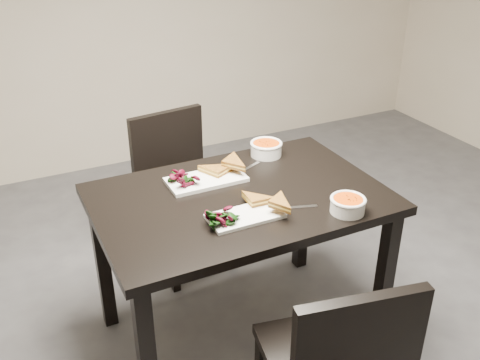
{
  "coord_description": "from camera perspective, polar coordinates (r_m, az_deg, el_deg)",
  "views": [
    {
      "loc": [
        -1.1,
        -1.38,
        1.85
      ],
      "look_at": [
        -0.23,
        0.4,
        0.82
      ],
      "focal_mm": 40.6,
      "sensor_mm": 36.0,
      "label": 1
    }
  ],
  "objects": [
    {
      "name": "plate_far",
      "position": [
        2.37,
        -3.58,
        0.04
      ],
      "size": [
        0.34,
        0.17,
        0.02
      ],
      "primitive_type": "cube",
      "color": "white",
      "rests_on": "table"
    },
    {
      "name": "cutlery_near",
      "position": [
        2.18,
        5.82,
        -2.88
      ],
      "size": [
        0.18,
        0.07,
        0.0
      ],
      "primitive_type": "cube",
      "rotation": [
        0.0,
        0.0,
        -0.31
      ],
      "color": "silver",
      "rests_on": "table"
    },
    {
      "name": "sandwich_far",
      "position": [
        2.36,
        -2.01,
        0.99
      ],
      "size": [
        0.21,
        0.19,
        0.06
      ],
      "primitive_type": null,
      "rotation": [
        0.0,
        0.0,
        0.45
      ],
      "color": "#9E6D21",
      "rests_on": "plate_far"
    },
    {
      "name": "salad_near",
      "position": [
        2.05,
        -1.95,
        -3.8
      ],
      "size": [
        0.09,
        0.08,
        0.04
      ],
      "primitive_type": null,
      "color": "black",
      "rests_on": "plate_near"
    },
    {
      "name": "chair_far",
      "position": [
        2.96,
        -6.47,
        -0.16
      ],
      "size": [
        0.47,
        0.47,
        0.85
      ],
      "rotation": [
        0.0,
        0.0,
        0.13
      ],
      "color": "black",
      "rests_on": "ground"
    },
    {
      "name": "plate_near",
      "position": [
        2.1,
        0.55,
        -3.81
      ],
      "size": [
        0.29,
        0.15,
        0.01
      ],
      "primitive_type": "cube",
      "color": "white",
      "rests_on": "table"
    },
    {
      "name": "soup_bowl_far",
      "position": [
        2.6,
        2.77,
        3.4
      ],
      "size": [
        0.15,
        0.15,
        0.07
      ],
      "color": "white",
      "rests_on": "table"
    },
    {
      "name": "soup_bowl_near",
      "position": [
        2.16,
        11.26,
        -2.49
      ],
      "size": [
        0.14,
        0.14,
        0.06
      ],
      "color": "white",
      "rests_on": "table"
    },
    {
      "name": "salad_far",
      "position": [
        2.32,
        -5.87,
        0.24
      ],
      "size": [
        0.11,
        0.1,
        0.05
      ],
      "primitive_type": null,
      "color": "black",
      "rests_on": "plate_far"
    },
    {
      "name": "table",
      "position": [
        2.31,
        0.0,
        -3.72
      ],
      "size": [
        1.2,
        0.8,
        0.75
      ],
      "color": "black",
      "rests_on": "ground"
    },
    {
      "name": "sandwich_near",
      "position": [
        2.12,
        1.94,
        -2.51
      ],
      "size": [
        0.15,
        0.12,
        0.05
      ],
      "primitive_type": null,
      "rotation": [
        0.0,
        0.0,
        -0.04
      ],
      "color": "#9E6D21",
      "rests_on": "plate_near"
    },
    {
      "name": "cutlery_far",
      "position": [
        2.48,
        0.73,
        1.19
      ],
      "size": [
        0.17,
        0.09,
        0.0
      ],
      "primitive_type": "cube",
      "rotation": [
        0.0,
        0.0,
        0.44
      ],
      "color": "silver",
      "rests_on": "table"
    }
  ]
}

